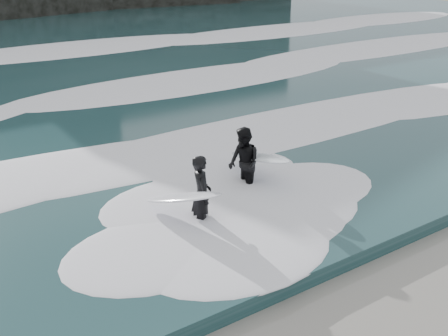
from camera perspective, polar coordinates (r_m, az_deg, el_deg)
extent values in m
ellipsoid|color=white|center=(13.12, -13.23, -0.02)|extent=(60.00, 3.20, 0.20)
ellipsoid|color=white|center=(19.52, -21.30, 6.22)|extent=(60.00, 4.00, 0.24)
imported|color=black|center=(10.52, -2.30, -2.72)|extent=(0.54, 0.66, 1.56)
ellipsoid|color=white|center=(10.35, -4.31, -2.99)|extent=(1.01, 1.99, 0.73)
imported|color=black|center=(11.98, 2.01, 0.45)|extent=(0.73, 0.86, 1.57)
ellipsoid|color=silver|center=(12.21, 3.59, 1.12)|extent=(0.76, 2.17, 0.54)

